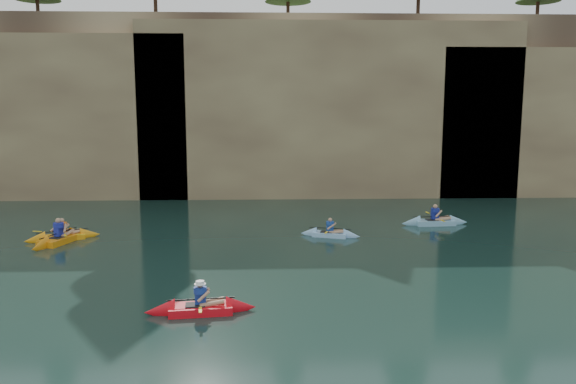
{
  "coord_description": "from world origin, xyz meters",
  "views": [
    {
      "loc": [
        -2.01,
        -13.53,
        5.8
      ],
      "look_at": [
        -1.33,
        4.84,
        3.0
      ],
      "focal_mm": 35.0,
      "sensor_mm": 36.0,
      "label": 1
    }
  ],
  "objects": [
    {
      "name": "kayaker_ltblue_mid",
      "position": [
        6.27,
        13.41,
        0.16
      ],
      "size": [
        3.42,
        2.52,
        1.29
      ],
      "rotation": [
        0.0,
        0.0,
        0.07
      ],
      "color": "#7DB2D1",
      "rests_on": "ground"
    },
    {
      "name": "sea_cave_east",
      "position": [
        10.0,
        21.95,
        2.25
      ],
      "size": [
        5.0,
        1.0,
        4.5
      ],
      "primitive_type": "cube",
      "color": "black",
      "rests_on": "ground"
    },
    {
      "name": "sea_cave_center",
      "position": [
        -4.0,
        21.95,
        1.6
      ],
      "size": [
        3.5,
        1.0,
        3.2
      ],
      "primitive_type": "cube",
      "color": "black",
      "rests_on": "ground"
    },
    {
      "name": "cliff_slab_center",
      "position": [
        2.0,
        22.6,
        5.7
      ],
      "size": [
        24.0,
        2.4,
        11.4
      ],
      "primitive_type": "cube",
      "color": "tan",
      "rests_on": "ground"
    },
    {
      "name": "kayaker_extra_west",
      "position": [
        -10.97,
        10.35,
        0.17
      ],
      "size": [
        2.52,
        3.48,
        1.35
      ],
      "rotation": [
        0.0,
        0.0,
        1.26
      ],
      "color": "orange",
      "rests_on": "ground"
    },
    {
      "name": "kayaker_ltblue_near",
      "position": [
        0.8,
        11.08,
        0.13
      ],
      "size": [
        2.79,
        2.07,
        1.07
      ],
      "rotation": [
        0.0,
        0.0,
        -0.31
      ],
      "color": "#93C7F7",
      "rests_on": "ground"
    },
    {
      "name": "kayaker_orange",
      "position": [
        -11.02,
        10.91,
        0.15
      ],
      "size": [
        3.15,
        2.17,
        1.2
      ],
      "rotation": [
        0.0,
        0.0,
        0.45
      ],
      "color": "#FF9F10",
      "rests_on": "ground"
    },
    {
      "name": "ground",
      "position": [
        0.0,
        0.0,
        0.0
      ],
      "size": [
        160.0,
        160.0,
        0.0
      ],
      "primitive_type": "plane",
      "color": "black",
      "rests_on": "ground"
    },
    {
      "name": "main_kayaker",
      "position": [
        -3.92,
        1.78,
        0.16
      ],
      "size": [
        3.21,
        2.15,
        1.17
      ],
      "rotation": [
        0.0,
        0.0,
        0.11
      ],
      "color": "red",
      "rests_on": "ground"
    },
    {
      "name": "cliff",
      "position": [
        0.0,
        30.0,
        6.0
      ],
      "size": [
        70.0,
        16.0,
        12.0
      ],
      "primitive_type": "cube",
      "color": "tan",
      "rests_on": "ground"
    },
    {
      "name": "sea_cave_west",
      "position": [
        -18.0,
        21.95,
        2.0
      ],
      "size": [
        4.5,
        1.0,
        4.0
      ],
      "primitive_type": "cube",
      "color": "black",
      "rests_on": "ground"
    }
  ]
}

